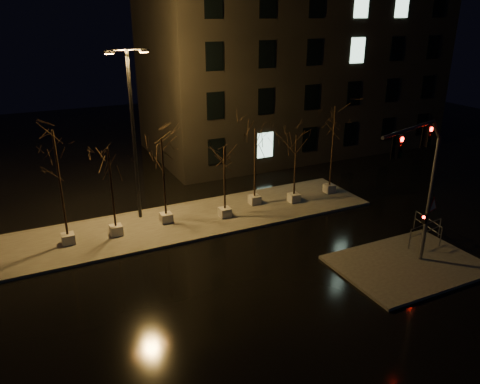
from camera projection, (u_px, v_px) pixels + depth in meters
ground at (238, 267)px, 22.73m from camera, size 90.00×90.00×0.00m
median at (195, 220)px, 27.73m from camera, size 22.00×5.00×0.15m
sidewalk_corner at (408, 264)px, 22.81m from camera, size 7.00×5.00×0.15m
building at (293, 62)px, 40.82m from camera, size 25.00×12.00×15.00m
tree_0 at (56, 157)px, 23.01m from camera, size 1.80×1.80×6.29m
tree_1 at (110, 168)px, 24.32m from camera, size 1.80×1.80×5.06m
tree_2 at (162, 158)px, 25.82m from camera, size 1.80×1.80×5.15m
tree_3 at (224, 163)px, 26.76m from camera, size 1.80×1.80×4.42m
tree_4 at (255, 146)px, 28.47m from camera, size 1.80×1.80×5.00m
tree_5 at (296, 150)px, 28.90m from camera, size 1.80×1.80×4.55m
tree_6 at (334, 126)px, 30.09m from camera, size 1.80×1.80×6.01m
traffic_signal_mast at (423, 175)px, 20.74m from camera, size 5.60×1.79×7.12m
streetlight_main at (133, 125)px, 25.90m from camera, size 2.42×0.57×9.65m
guard_rail_a at (426, 230)px, 24.57m from camera, size 2.54×0.39×1.10m
guard_rail_b at (428, 225)px, 25.21m from camera, size 0.45×2.24×1.08m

